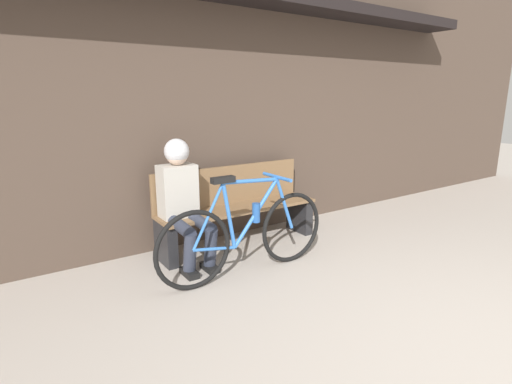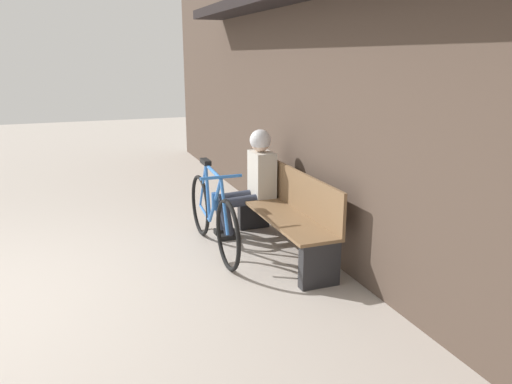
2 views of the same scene
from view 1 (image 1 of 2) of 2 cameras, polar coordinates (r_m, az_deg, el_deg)
storefront_wall at (r=4.43m, az=-3.09°, el=15.12°), size 12.00×0.56×3.20m
park_bench_near at (r=4.19m, az=-2.79°, el=-2.41°), size 1.73×0.42×0.83m
bicycle at (r=3.49m, az=-1.36°, el=-5.99°), size 1.69×0.40×0.91m
person_seated at (r=3.73m, az=-10.51°, el=-0.28°), size 0.34×0.64×1.17m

